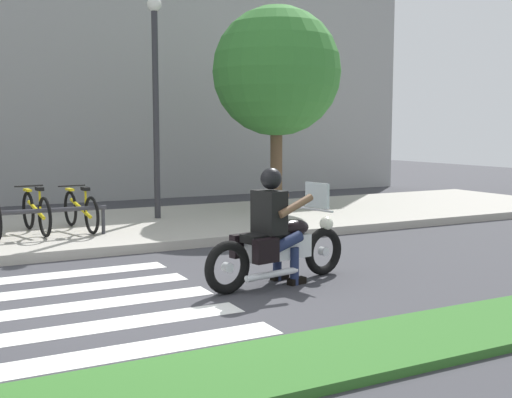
# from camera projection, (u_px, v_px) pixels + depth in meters

# --- Properties ---
(ground_plane) EXTENTS (48.00, 48.00, 0.00)m
(ground_plane) POSITION_uv_depth(u_px,v_px,m) (111.00, 303.00, 6.94)
(ground_plane) COLOR #38383D
(grass_median) EXTENTS (24.00, 1.10, 0.08)m
(grass_median) POSITION_uv_depth(u_px,v_px,m) (202.00, 382.00, 4.65)
(grass_median) COLOR #336B28
(grass_median) RESTS_ON ground
(sidewalk) EXTENTS (24.00, 4.40, 0.15)m
(sidewalk) POSITION_uv_depth(u_px,v_px,m) (40.00, 233.00, 11.08)
(sidewalk) COLOR #A8A399
(sidewalk) RESTS_ON ground
(crosswalk_stripe_0) EXTENTS (2.80, 0.40, 0.01)m
(crosswalk_stripe_0) POSITION_uv_depth(u_px,v_px,m) (130.00, 351.00, 5.41)
(crosswalk_stripe_0) COLOR white
(crosswalk_stripe_0) RESTS_ON ground
(crosswalk_stripe_1) EXTENTS (2.80, 0.40, 0.01)m
(crosswalk_stripe_1) POSITION_uv_depth(u_px,v_px,m) (106.00, 325.00, 6.12)
(crosswalk_stripe_1) COLOR white
(crosswalk_stripe_1) RESTS_ON ground
(crosswalk_stripe_2) EXTENTS (2.80, 0.40, 0.01)m
(crosswalk_stripe_2) POSITION_uv_depth(u_px,v_px,m) (87.00, 305.00, 6.82)
(crosswalk_stripe_2) COLOR white
(crosswalk_stripe_2) RESTS_ON ground
(crosswalk_stripe_3) EXTENTS (2.80, 0.40, 0.01)m
(crosswalk_stripe_3) POSITION_uv_depth(u_px,v_px,m) (72.00, 289.00, 7.52)
(crosswalk_stripe_3) COLOR white
(crosswalk_stripe_3) RESTS_ON ground
(crosswalk_stripe_4) EXTENTS (2.80, 0.40, 0.01)m
(crosswalk_stripe_4) POSITION_uv_depth(u_px,v_px,m) (59.00, 275.00, 8.23)
(crosswalk_stripe_4) COLOR white
(crosswalk_stripe_4) RESTS_ON ground
(motorcycle) EXTENTS (2.15, 0.81, 1.21)m
(motorcycle) POSITION_uv_depth(u_px,v_px,m) (279.00, 247.00, 7.74)
(motorcycle) COLOR black
(motorcycle) RESTS_ON ground
(rider) EXTENTS (0.70, 0.62, 1.43)m
(rider) POSITION_uv_depth(u_px,v_px,m) (274.00, 218.00, 7.65)
(rider) COLOR black
(rider) RESTS_ON ground
(bicycle_3) EXTENTS (0.48, 1.65, 0.80)m
(bicycle_3) POSITION_uv_depth(u_px,v_px,m) (36.00, 212.00, 10.58)
(bicycle_3) COLOR black
(bicycle_3) RESTS_ON sidewalk
(bicycle_4) EXTENTS (0.48, 1.73, 0.77)m
(bicycle_4) POSITION_uv_depth(u_px,v_px,m) (81.00, 210.00, 10.92)
(bicycle_4) COLOR black
(bicycle_4) RESTS_ON sidewalk
(street_lamp) EXTENTS (0.28, 0.28, 4.39)m
(street_lamp) POSITION_uv_depth(u_px,v_px,m) (156.00, 89.00, 12.21)
(street_lamp) COLOR #2D2D33
(street_lamp) RESTS_ON ground
(tree_near_rack) EXTENTS (2.82, 2.82, 4.56)m
(tree_near_rack) POSITION_uv_depth(u_px,v_px,m) (277.00, 72.00, 13.85)
(tree_near_rack) COLOR brown
(tree_near_rack) RESTS_ON ground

